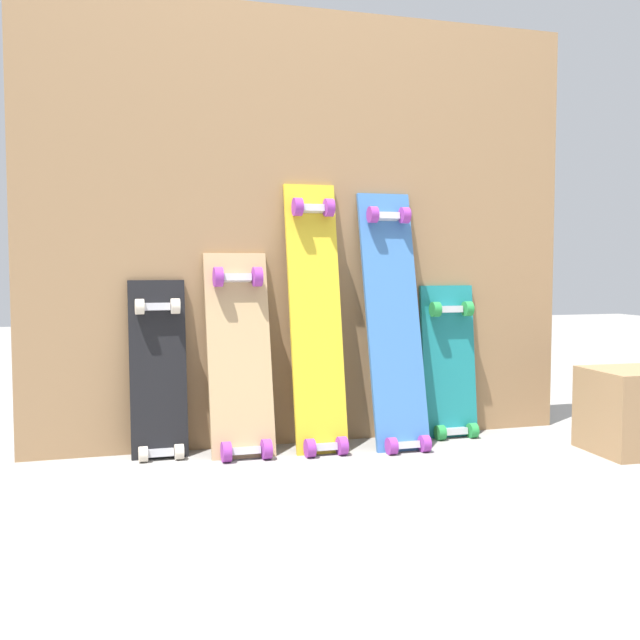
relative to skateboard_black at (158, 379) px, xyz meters
The scene contains 8 objects.
ground_plane 0.60m from the skateboard_black, ahead, with size 12.00×12.00×0.00m, color gray.
plywood_wall_panel 0.74m from the skateboard_black, ahead, with size 1.98×0.04×1.52m, color #99724C.
skateboard_black is the anchor object (origin of this frame).
skateboard_natural 0.27m from the skateboard_black, ahead, with size 0.21×0.23×0.74m.
skateboard_yellow 0.56m from the skateboard_black, ahead, with size 0.18×0.24×0.98m.
skateboard_blue 0.83m from the skateboard_black, ahead, with size 0.20×0.28×0.96m.
skateboard_teal 1.06m from the skateboard_black, ahead, with size 0.21×0.14×0.63m.
wooden_crate 1.60m from the skateboard_black, 14.95° to the right, with size 0.28×0.28×0.28m, color #99724C.
Camera 1 is at (-0.77, -2.57, 0.63)m, focal length 43.27 mm.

